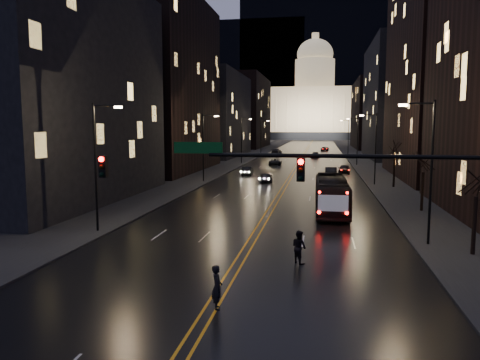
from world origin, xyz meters
The scene contains 37 objects.
ground centered at (0.00, 0.00, 0.00)m, with size 900.00×900.00×0.00m, color black.
road centered at (0.00, 130.00, 0.01)m, with size 20.00×320.00×0.02m, color black.
sidewalk_left centered at (-14.00, 130.00, 0.08)m, with size 8.00×320.00×0.16m, color black.
sidewalk_right centered at (14.00, 130.00, 0.08)m, with size 8.00×320.00×0.16m, color black.
center_line centered at (0.00, 130.00, 0.03)m, with size 0.62×320.00×0.01m, color orange.
building_left_near centered at (-21.00, 22.00, 11.00)m, with size 12.00×28.00×22.00m, color black.
building_left_mid centered at (-21.00, 54.00, 14.00)m, with size 12.00×30.00×28.00m, color black.
building_left_far centered at (-21.00, 92.00, 10.00)m, with size 12.00×34.00×20.00m, color black.
building_left_dist centered at (-21.00, 140.00, 12.00)m, with size 12.00×40.00×24.00m, color black.
building_right_tall centered at (21.00, 50.00, 19.00)m, with size 12.00×30.00×38.00m, color black.
building_right_mid centered at (21.00, 92.00, 13.00)m, with size 12.00×34.00×26.00m, color black.
building_right_dist centered at (21.00, 140.00, 11.00)m, with size 12.00×40.00×22.00m, color black.
mountain_ridge centered at (40.00, 380.00, 65.00)m, with size 520.00×60.00×130.00m, color black.
capitol centered at (0.00, 250.00, 17.15)m, with size 90.00×50.00×58.50m.
traffic_signal centered at (5.91, 0.00, 5.10)m, with size 17.29×0.45×7.00m.
streetlamp_right_near centered at (10.81, 10.00, 5.08)m, with size 2.13×0.25×9.00m.
streetlamp_left_near centered at (-10.81, 10.00, 5.08)m, with size 2.13×0.25×9.00m.
streetlamp_right_mid centered at (10.81, 40.00, 5.08)m, with size 2.13×0.25×9.00m.
streetlamp_left_mid centered at (-10.81, 40.00, 5.08)m, with size 2.13×0.25×9.00m.
streetlamp_right_far centered at (10.81, 70.00, 5.08)m, with size 2.13×0.25×9.00m.
streetlamp_left_far centered at (-10.81, 70.00, 5.08)m, with size 2.13×0.25×9.00m.
streetlamp_right_dist centered at (10.81, 100.00, 5.08)m, with size 2.13×0.25×9.00m.
streetlamp_left_dist centered at (-10.81, 100.00, 5.08)m, with size 2.13×0.25×9.00m.
tree_right_near centered at (13.00, 8.00, 4.53)m, with size 2.40×2.40×6.65m.
tree_right_mid centered at (13.00, 22.00, 4.53)m, with size 2.40×2.40×6.65m.
tree_right_far centered at (13.00, 38.00, 4.53)m, with size 2.40×2.40×6.65m.
bus centered at (5.28, 20.56, 1.56)m, with size 2.62×11.18×3.11m, color black.
oncoming_car_a centered at (-2.78, 41.17, 0.69)m, with size 1.62×4.03×1.37m, color black.
oncoming_car_b centered at (-6.58, 49.41, 0.67)m, with size 1.42×4.08×1.34m, color black.
oncoming_car_c centered at (-4.19, 68.43, 0.64)m, with size 2.14×4.64×1.29m, color black.
oncoming_car_d centered at (-7.12, 101.74, 0.75)m, with size 2.10×5.18×1.50m, color black.
receding_car_a centered at (5.79, 48.02, 0.76)m, with size 1.60×4.60×1.51m, color black.
receding_car_b centered at (7.97, 54.50, 0.73)m, with size 1.73×4.29×1.46m, color black.
receding_car_c centered at (3.03, 90.02, 0.64)m, with size 1.80×4.43×1.29m, color black.
receding_car_d centered at (5.41, 120.67, 0.63)m, with size 2.09×4.53×1.26m, color black.
pedestrian_a centered at (0.27, -2.00, 0.93)m, with size 0.68×0.44×1.85m, color black.
pedestrian_b centered at (3.26, 5.00, 0.91)m, with size 0.89×0.49×1.83m, color black.
Camera 1 is at (4.33, -19.96, 7.47)m, focal length 35.00 mm.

